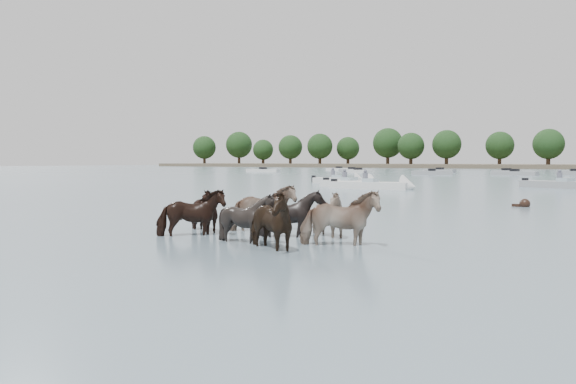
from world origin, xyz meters
The scene contains 8 objects.
ground centered at (0.00, 0.00, 0.00)m, with size 400.00×400.00×0.00m, color #4B5E6C.
shoreline centered at (-70.00, 150.00, 0.50)m, with size 160.00×30.00×1.00m, color #4C4233.
pony_herd centered at (2.76, -0.53, 0.49)m, with size 6.39×4.19×1.52m.
swimming_pony centered at (5.32, 13.67, 0.10)m, with size 0.72×0.44×0.44m.
motorboat_a centered at (-9.22, 25.93, 0.23)m, with size 4.96×2.02×1.92m.
motorboat_b centered at (-6.46, 24.23, 0.22)m, with size 6.10×2.28×1.92m.
motorboat_f centered at (-13.88, 32.20, 0.23)m, with size 4.71×3.31×1.92m.
treeline centered at (-70.66, 151.08, 6.75)m, with size 151.93×20.52×12.58m.
Camera 1 is at (11.59, -12.02, 1.90)m, focal length 37.07 mm.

